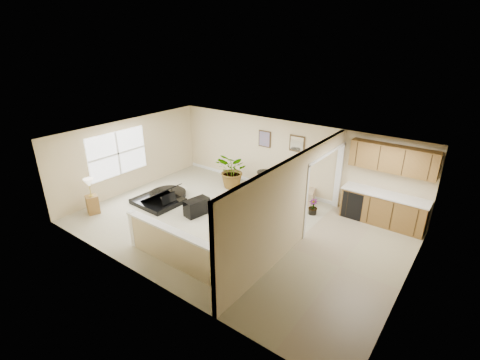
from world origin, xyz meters
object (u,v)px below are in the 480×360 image
Objects in this scene: piano at (159,185)px; palm_plant at (233,171)px; small_plant at (313,208)px; loveseat at (290,186)px; accent_table at (265,179)px; lamp_stand at (92,199)px; piano_bench at (197,207)px.

palm_plant is at bearing 63.70° from piano.
loveseat is at bearing 150.09° from small_plant.
lamp_stand is (-3.42, -4.37, -0.02)m from accent_table.
lamp_stand is (-2.63, -1.82, 0.23)m from piano_bench.
loveseat reaches higher than accent_table.
accent_table is (-0.86, -0.25, 0.13)m from loveseat.
palm_plant reaches higher than small_plant.
piano_bench reaches higher than small_plant.
lamp_stand reaches higher than accent_table.
piano_bench is 3.25m from loveseat.
piano_bench is 0.97× the size of accent_table.
piano_bench is 3.53m from small_plant.
loveseat is at bearing 16.41° from accent_table.
loveseat reaches higher than piano_bench.
piano_bench is (1.59, 0.06, -0.32)m from piano.
piano_bench is 0.38× the size of loveseat.
accent_table is at bearing 72.87° from piano_bench.
lamp_stand is at bearing -119.12° from palm_plant.
lamp_stand reaches higher than small_plant.
accent_table is at bearing 51.98° from lamp_stand.
loveseat reaches higher than small_plant.
lamp_stand is (-2.28, -4.09, -0.15)m from palm_plant.
small_plant is at bearing -2.56° from palm_plant.
loveseat is 6.30m from lamp_stand.
small_plant is (2.03, -0.42, -0.29)m from accent_table.
small_plant is (2.82, 2.13, -0.04)m from piano_bench.
piano is 4.93m from small_plant.
loveseat is at bearing 43.16° from piano.
accent_table reaches higher than piano_bench.
lamp_stand reaches higher than piano_bench.
accent_table is at bearing 168.28° from small_plant.
loveseat is 0.90m from accent_table.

